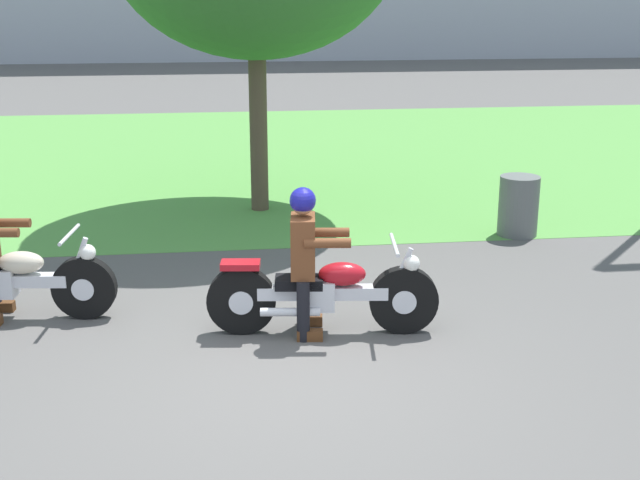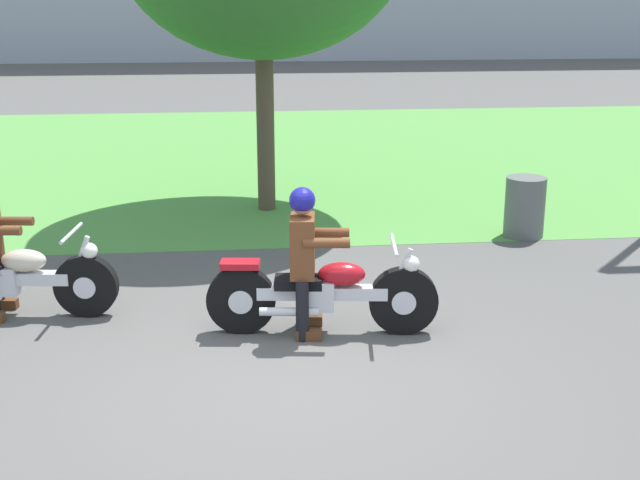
{
  "view_description": "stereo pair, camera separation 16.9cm",
  "coord_description": "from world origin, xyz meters",
  "px_view_note": "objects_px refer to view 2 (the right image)",
  "views": [
    {
      "loc": [
        -0.47,
        -6.43,
        3.13
      ],
      "look_at": [
        0.46,
        1.06,
        0.85
      ],
      "focal_mm": 47.3,
      "sensor_mm": 36.0,
      "label": 1
    },
    {
      "loc": [
        -0.31,
        -6.45,
        3.13
      ],
      "look_at": [
        0.46,
        1.06,
        0.85
      ],
      "focal_mm": 47.3,
      "sensor_mm": 36.0,
      "label": 2
    }
  ],
  "objects_px": {
    "rider_lead": "(305,250)",
    "motorcycle_follow": "(8,279)",
    "trash_can": "(525,207)",
    "motorcycle_lead": "(323,293)"
  },
  "relations": [
    {
      "from": "motorcycle_lead",
      "to": "motorcycle_follow",
      "type": "distance_m",
      "value": 3.11
    },
    {
      "from": "trash_can",
      "to": "rider_lead",
      "type": "bearing_deg",
      "value": -137.01
    },
    {
      "from": "rider_lead",
      "to": "motorcycle_follow",
      "type": "relative_size",
      "value": 0.65
    },
    {
      "from": "motorcycle_lead",
      "to": "trash_can",
      "type": "bearing_deg",
      "value": 51.37
    },
    {
      "from": "trash_can",
      "to": "motorcycle_follow",
      "type": "bearing_deg",
      "value": -160.02
    },
    {
      "from": "motorcycle_lead",
      "to": "trash_can",
      "type": "distance_m",
      "value": 4.13
    },
    {
      "from": "motorcycle_follow",
      "to": "trash_can",
      "type": "relative_size",
      "value": 2.76
    },
    {
      "from": "motorcycle_lead",
      "to": "motorcycle_follow",
      "type": "bearing_deg",
      "value": 172.72
    },
    {
      "from": "motorcycle_lead",
      "to": "motorcycle_follow",
      "type": "xyz_separation_m",
      "value": [
        -3.02,
        0.75,
        -0.01
      ]
    },
    {
      "from": "motorcycle_follow",
      "to": "trash_can",
      "type": "xyz_separation_m",
      "value": [
        5.96,
        2.17,
        0.01
      ]
    }
  ]
}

